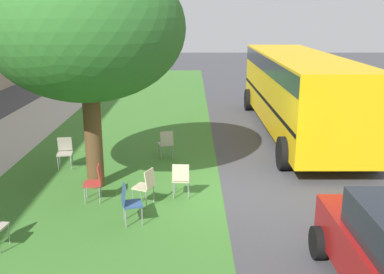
% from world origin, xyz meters
% --- Properties ---
extents(ground, '(80.00, 80.00, 0.00)m').
position_xyz_m(ground, '(0.00, 0.00, 0.00)').
color(ground, '#424247').
extents(grass_verge, '(48.00, 6.00, 0.01)m').
position_xyz_m(grass_verge, '(0.00, 3.20, 0.00)').
color(grass_verge, '#3D752D').
rests_on(grass_verge, ground).
extents(street_tree, '(4.70, 4.70, 5.72)m').
position_xyz_m(street_tree, '(0.36, 3.44, 3.96)').
color(street_tree, brown).
rests_on(street_tree, ground).
extents(chair_0, '(0.45, 0.44, 0.88)m').
position_xyz_m(chair_0, '(-0.41, 1.21, 0.52)').
color(chair_0, beige).
rests_on(chair_0, ground).
extents(chair_1, '(0.47, 0.47, 0.88)m').
position_xyz_m(chair_1, '(-0.59, 3.24, 0.52)').
color(chair_1, '#B7332D').
rests_on(chair_1, ground).
extents(chair_2, '(0.53, 0.52, 0.88)m').
position_xyz_m(chair_2, '(2.58, 1.74, 0.52)').
color(chair_2, '#ADA393').
rests_on(chair_2, ground).
extents(chair_4, '(0.51, 0.51, 0.88)m').
position_xyz_m(chair_4, '(-1.77, 2.28, 0.52)').
color(chair_4, '#335184').
rests_on(chair_4, ground).
extents(chair_5, '(0.48, 0.48, 0.88)m').
position_xyz_m(chair_5, '(1.75, 4.60, 0.52)').
color(chair_5, '#ADA393').
rests_on(chair_5, ground).
extents(chair_6, '(0.54, 0.55, 0.88)m').
position_xyz_m(chair_6, '(-0.84, 2.02, 0.52)').
color(chair_6, beige).
rests_on(chair_6, ground).
extents(school_bus, '(10.40, 2.80, 2.88)m').
position_xyz_m(school_bus, '(5.59, -2.92, 1.76)').
color(school_bus, yellow).
rests_on(school_bus, ground).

